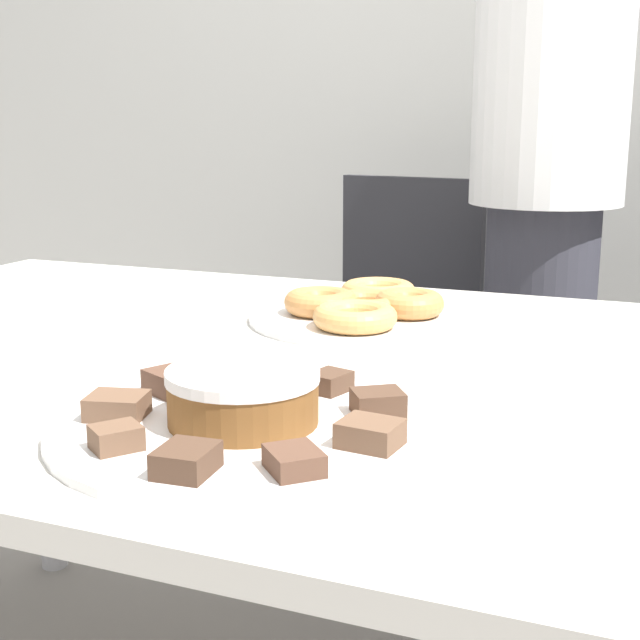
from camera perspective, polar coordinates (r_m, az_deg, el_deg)
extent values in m
cube|color=beige|center=(2.76, 14.39, 17.82)|extent=(8.00, 0.05, 2.60)
cube|color=silver|center=(1.19, 1.62, -3.30)|extent=(1.95, 1.09, 0.03)
cylinder|color=silver|center=(2.15, -17.17, -6.57)|extent=(0.06, 0.06, 0.70)
cylinder|color=#383842|center=(2.13, 13.57, -4.32)|extent=(0.25, 0.25, 0.86)
cylinder|color=white|center=(2.04, 14.73, 16.71)|extent=(0.33, 0.33, 0.68)
cylinder|color=black|center=(2.38, 3.33, -12.92)|extent=(0.44, 0.44, 0.01)
cylinder|color=#262626|center=(2.30, 3.40, -8.06)|extent=(0.06, 0.06, 0.42)
cube|color=#2D2D33|center=(2.23, 3.47, -2.56)|extent=(0.50, 0.50, 0.04)
cube|color=#2D2D33|center=(2.36, 5.85, 3.99)|extent=(0.40, 0.09, 0.42)
cylinder|color=white|center=(0.92, -4.67, -6.89)|extent=(0.40, 0.40, 0.01)
cylinder|color=white|center=(1.42, 3.02, 0.13)|extent=(0.37, 0.37, 0.01)
cylinder|color=brown|center=(0.91, -4.70, -5.27)|extent=(0.15, 0.15, 0.04)
cylinder|color=white|center=(0.91, -4.73, -3.56)|extent=(0.16, 0.16, 0.01)
cube|color=brown|center=(1.05, -4.35, -3.42)|extent=(0.06, 0.06, 0.03)
cube|color=brown|center=(1.03, -9.41, -3.91)|extent=(0.07, 0.07, 0.03)
cube|color=brown|center=(0.96, -12.86, -5.38)|extent=(0.07, 0.06, 0.02)
cube|color=brown|center=(0.87, -12.92, -7.34)|extent=(0.06, 0.06, 0.02)
cube|color=#513828|center=(0.80, -8.55, -8.87)|extent=(0.05, 0.06, 0.02)
cube|color=brown|center=(0.79, -1.66, -8.99)|extent=(0.07, 0.07, 0.02)
cube|color=brown|center=(0.85, 3.23, -7.27)|extent=(0.06, 0.05, 0.02)
cube|color=#513828|center=(0.94, 3.72, -5.29)|extent=(0.07, 0.07, 0.03)
cube|color=#513828|center=(1.02, 0.61, -3.97)|extent=(0.05, 0.05, 0.02)
torus|color=#C68447|center=(1.41, 3.03, 1.00)|extent=(0.12, 0.12, 0.03)
torus|color=#C68447|center=(1.41, 5.73, 1.06)|extent=(0.11, 0.11, 0.04)
torus|color=tan|center=(1.52, 3.74, 1.84)|extent=(0.13, 0.13, 0.03)
torus|color=#C68447|center=(1.42, 0.03, 1.16)|extent=(0.12, 0.12, 0.04)
torus|color=tan|center=(1.32, 2.26, 0.21)|extent=(0.13, 0.13, 0.03)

